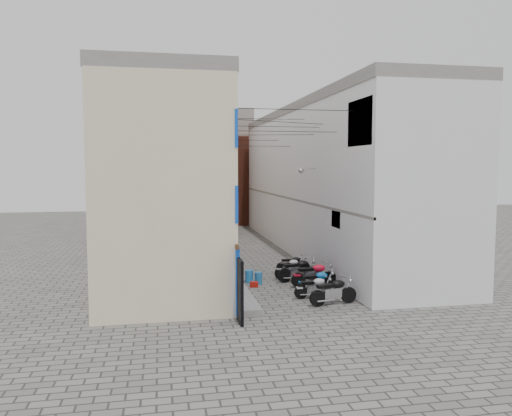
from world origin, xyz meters
TOP-DOWN VIEW (x-y plane):
  - ground at (0.00, 0.00)m, footprint 90.00×90.00m
  - plinth at (-2.05, 13.00)m, footprint 0.90×26.00m
  - building_left at (-4.98, 12.95)m, footprint 5.10×27.00m
  - building_right at (5.00, 13.00)m, footprint 5.94×26.00m
  - building_far_brick_left at (-2.00, 28.00)m, footprint 6.00×6.00m
  - building_far_brick_right at (3.00, 30.00)m, footprint 5.00×6.00m
  - building_far_concrete at (0.00, 34.00)m, footprint 8.00×5.00m
  - far_shopfront at (0.00, 25.20)m, footprint 2.00×0.30m
  - overhead_wires at (0.00, 7.64)m, footprint 5.80×13.02m
  - motorcycle_a at (1.35, 1.01)m, footprint 2.08×1.00m
  - motorcycle_b at (0.94, 2.06)m, footprint 1.72×0.60m
  - motorcycle_c at (1.31, 2.89)m, footprint 1.86×0.72m
  - motorcycle_d at (1.49, 3.91)m, footprint 2.11×0.74m
  - motorcycle_e at (1.09, 5.02)m, footprint 2.12×0.91m
  - motorcycle_f at (0.95, 5.95)m, footprint 1.85×1.17m
  - motorcycle_g at (1.35, 6.87)m, footprint 1.76×0.69m
  - person_a at (-1.86, 5.72)m, footprint 0.56×0.69m
  - person_b at (-2.09, 3.45)m, footprint 0.87×0.90m
  - water_jug_near at (-0.82, 4.89)m, footprint 0.42×0.42m
  - water_jug_far at (-1.18, 5.25)m, footprint 0.45×0.45m
  - red_crate at (-1.11, 4.38)m, footprint 0.39×0.31m

SIDE VIEW (x-z plane):
  - ground at x=0.00m, z-range 0.00..0.00m
  - red_crate at x=-1.11m, z-range 0.00..0.22m
  - plinth at x=-2.05m, z-range 0.00..0.25m
  - water_jug_near at x=-0.82m, z-range 0.00..0.54m
  - water_jug_far at x=-1.18m, z-range 0.00..0.57m
  - motorcycle_b at x=0.94m, z-range 0.00..0.98m
  - motorcycle_g at x=1.35m, z-range 0.00..0.99m
  - motorcycle_f at x=0.95m, z-range 0.00..1.02m
  - motorcycle_c at x=1.31m, z-range 0.00..1.05m
  - motorcycle_a at x=1.35m, z-range 0.00..1.16m
  - motorcycle_e at x=1.09m, z-range 0.00..1.19m
  - motorcycle_d at x=1.49m, z-range 0.00..1.21m
  - person_b at x=-2.09m, z-range 0.25..1.70m
  - person_a at x=-1.86m, z-range 0.25..1.89m
  - far_shopfront at x=0.00m, z-range 0.00..2.40m
  - building_far_brick_right at x=3.00m, z-range 0.00..8.00m
  - building_left at x=-4.98m, z-range 0.00..9.00m
  - building_right at x=5.00m, z-range 0.01..9.01m
  - building_far_brick_left at x=-2.00m, z-range 0.00..10.00m
  - building_far_concrete at x=0.00m, z-range 0.00..11.00m
  - overhead_wires at x=0.00m, z-range 6.46..7.79m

